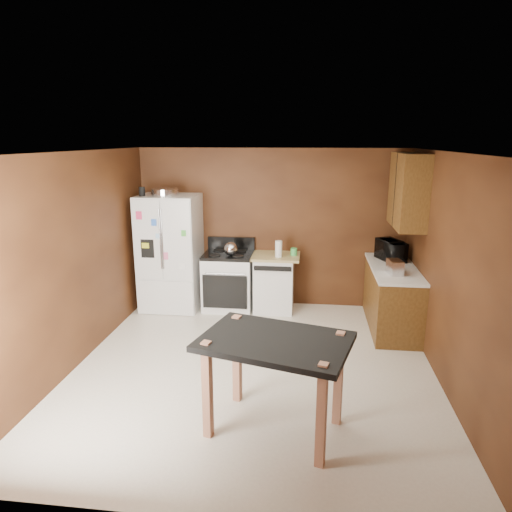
% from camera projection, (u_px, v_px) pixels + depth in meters
% --- Properties ---
extents(floor, '(4.50, 4.50, 0.00)m').
position_uv_depth(floor, '(254.00, 368.00, 5.41)').
color(floor, white).
rests_on(floor, ground).
extents(ceiling, '(4.50, 4.50, 0.00)m').
position_uv_depth(ceiling, '(253.00, 152.00, 4.78)').
color(ceiling, white).
rests_on(ceiling, ground).
extents(wall_back, '(4.20, 0.00, 4.20)m').
position_uv_depth(wall_back, '(271.00, 228.00, 7.26)').
color(wall_back, '#572F17').
rests_on(wall_back, ground).
extents(wall_front, '(4.20, 0.00, 4.20)m').
position_uv_depth(wall_front, '(210.00, 361.00, 2.93)').
color(wall_front, '#572F17').
rests_on(wall_front, ground).
extents(wall_left, '(0.00, 4.50, 4.50)m').
position_uv_depth(wall_left, '(76.00, 261.00, 5.34)').
color(wall_left, '#572F17').
rests_on(wall_left, ground).
extents(wall_right, '(0.00, 4.50, 4.50)m').
position_uv_depth(wall_right, '(449.00, 273.00, 4.85)').
color(wall_right, '#572F17').
rests_on(wall_right, ground).
extents(roasting_pan, '(0.42, 0.42, 0.10)m').
position_uv_depth(roasting_pan, '(165.00, 192.00, 6.89)').
color(roasting_pan, silver).
rests_on(roasting_pan, refrigerator).
extents(pen_cup, '(0.09, 0.09, 0.13)m').
position_uv_depth(pen_cup, '(142.00, 192.00, 6.82)').
color(pen_cup, black).
rests_on(pen_cup, refrigerator).
extents(kettle, '(0.21, 0.21, 0.21)m').
position_uv_depth(kettle, '(231.00, 249.00, 6.95)').
color(kettle, silver).
rests_on(kettle, gas_range).
extents(paper_towel, '(0.12, 0.12, 0.25)m').
position_uv_depth(paper_towel, '(279.00, 249.00, 6.91)').
color(paper_towel, white).
rests_on(paper_towel, dishwasher).
extents(green_canister, '(0.12, 0.12, 0.11)m').
position_uv_depth(green_canister, '(294.00, 252.00, 7.02)').
color(green_canister, '#47B955').
rests_on(green_canister, dishwasher).
extents(toaster, '(0.20, 0.28, 0.19)m').
position_uv_depth(toaster, '(395.00, 267.00, 6.00)').
color(toaster, silver).
rests_on(toaster, right_cabinets).
extents(microwave, '(0.49, 0.58, 0.27)m').
position_uv_depth(microwave, '(391.00, 251.00, 6.69)').
color(microwave, black).
rests_on(microwave, right_cabinets).
extents(refrigerator, '(0.90, 0.80, 1.80)m').
position_uv_depth(refrigerator, '(170.00, 253.00, 7.15)').
color(refrigerator, white).
rests_on(refrigerator, ground).
extents(gas_range, '(0.76, 0.68, 1.10)m').
position_uv_depth(gas_range, '(229.00, 280.00, 7.21)').
color(gas_range, white).
rests_on(gas_range, ground).
extents(dishwasher, '(0.78, 0.63, 0.89)m').
position_uv_depth(dishwasher, '(274.00, 282.00, 7.16)').
color(dishwasher, white).
rests_on(dishwasher, ground).
extents(right_cabinets, '(0.63, 1.58, 2.45)m').
position_uv_depth(right_cabinets, '(397.00, 266.00, 6.39)').
color(right_cabinets, brown).
rests_on(right_cabinets, ground).
extents(island, '(1.48, 1.18, 0.93)m').
position_uv_depth(island, '(275.00, 353.00, 4.08)').
color(island, black).
rests_on(island, ground).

